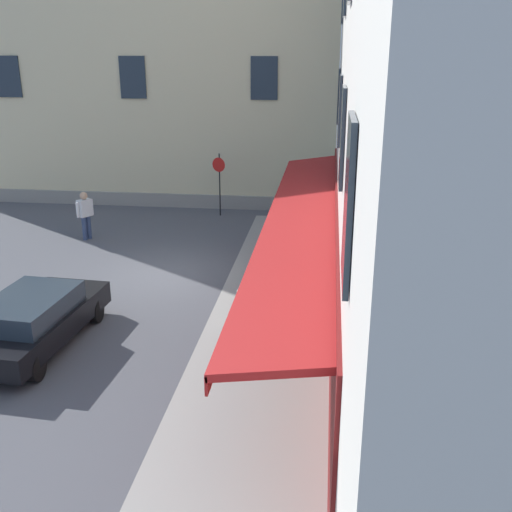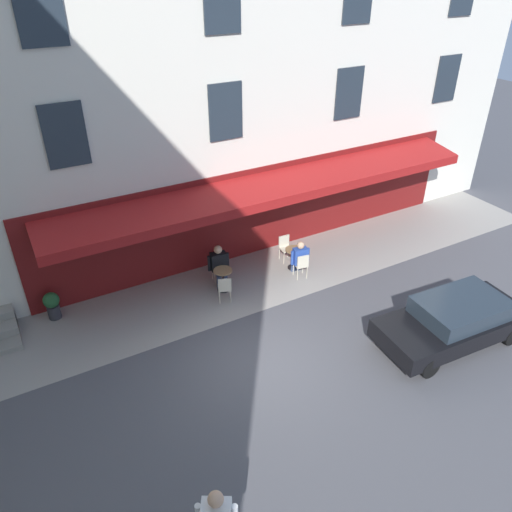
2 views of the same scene
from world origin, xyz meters
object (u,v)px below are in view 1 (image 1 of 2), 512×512
at_px(cafe_chair_cream_back_row, 258,265).
at_px(potted_plant_mid_terrace, 306,210).
at_px(cafe_table_near_entrance, 277,270).
at_px(cafe_chair_cream_kerbside, 243,302).
at_px(cafe_chair_cream_corner_right, 292,307).
at_px(walking_pedestrian_in_white, 85,212).
at_px(parked_car_black, 34,319).
at_px(seated_patron_in_blue, 251,298).
at_px(cafe_chair_cream_corner_left, 298,270).
at_px(cafe_table_mid_terrace, 267,307).
at_px(no_parking_sign, 219,173).
at_px(potted_plant_under_sign, 320,224).
at_px(potted_plant_by_steps, 292,208).
at_px(seated_companion_in_black, 291,264).

relative_size(cafe_chair_cream_back_row, potted_plant_mid_terrace, 1.07).
bearing_deg(cafe_table_near_entrance, cafe_chair_cream_kerbside, 166.03).
bearing_deg(cafe_chair_cream_corner_right, walking_pedestrian_in_white, 51.38).
bearing_deg(parked_car_black, potted_plant_mid_terrace, -27.06).
bearing_deg(parked_car_black, cafe_chair_cream_back_row, -44.82).
distance_m(cafe_table_near_entrance, potted_plant_mid_terrace, 6.95).
xyz_separation_m(cafe_chair_cream_back_row, cafe_chair_cream_corner_right, (-2.94, -1.21, 0.00)).
bearing_deg(seated_patron_in_blue, cafe_chair_cream_corner_left, -22.79).
relative_size(cafe_table_near_entrance, walking_pedestrian_in_white, 0.42).
xyz_separation_m(cafe_chair_cream_back_row, cafe_chair_cream_kerbside, (-2.79, 0.05, 0.00)).
xyz_separation_m(cafe_chair_cream_back_row, walking_pedestrian_in_white, (3.42, 6.75, 0.49)).
distance_m(cafe_table_mid_terrace, seated_patron_in_blue, 0.47).
relative_size(cafe_table_near_entrance, no_parking_sign, 0.29).
bearing_deg(cafe_chair_cream_corner_left, potted_plant_under_sign, -6.02).
bearing_deg(potted_plant_by_steps, seated_patron_in_blue, 177.91).
relative_size(walking_pedestrian_in_white, no_parking_sign, 0.68).
relative_size(cafe_chair_cream_corner_left, walking_pedestrian_in_white, 0.51).
xyz_separation_m(cafe_chair_cream_corner_right, seated_patron_in_blue, (0.11, 1.04, 0.15)).
bearing_deg(seated_companion_in_black, cafe_table_near_entrance, 80.84).
bearing_deg(seated_companion_in_black, walking_pedestrian_in_white, 64.38).
xyz_separation_m(seated_patron_in_blue, walking_pedestrian_in_white, (6.25, 6.92, 0.33)).
distance_m(cafe_table_mid_terrace, potted_plant_mid_terrace, 9.61).
relative_size(cafe_chair_cream_back_row, cafe_chair_cream_corner_left, 1.00).
distance_m(cafe_table_near_entrance, cafe_chair_cream_corner_right, 2.78).
distance_m(cafe_chair_cream_corner_left, parked_car_black, 7.35).
height_order(cafe_chair_cream_back_row, potted_plant_by_steps, cafe_chair_cream_back_row).
distance_m(seated_patron_in_blue, parked_car_black, 5.20).
bearing_deg(cafe_chair_cream_back_row, parked_car_black, 135.18).
bearing_deg(cafe_chair_cream_back_row, cafe_chair_cream_kerbside, 179.01).
bearing_deg(cafe_table_mid_terrace, potted_plant_mid_terrace, -3.41).
relative_size(cafe_chair_cream_corner_right, parked_car_black, 0.21).
distance_m(walking_pedestrian_in_white, potted_plant_under_sign, 8.63).
bearing_deg(seated_patron_in_blue, parked_car_black, 111.27).
bearing_deg(cafe_chair_cream_kerbside, no_parking_sign, 13.69).
xyz_separation_m(cafe_table_mid_terrace, potted_plant_mid_terrace, (9.60, -0.57, -0.01)).
distance_m(potted_plant_by_steps, potted_plant_under_sign, 2.73).
relative_size(cafe_chair_cream_back_row, cafe_chair_cream_corner_right, 1.00).
height_order(cafe_chair_cream_corner_right, parked_car_black, parked_car_black).
bearing_deg(seated_companion_in_black, cafe_table_mid_terrace, 170.77).
bearing_deg(no_parking_sign, cafe_chair_cream_back_row, -161.00).
bearing_deg(potted_plant_under_sign, no_parking_sign, 59.94).
relative_size(seated_companion_in_black, walking_pedestrian_in_white, 0.77).
height_order(cafe_table_near_entrance, cafe_chair_cream_back_row, cafe_chair_cream_back_row).
relative_size(cafe_table_near_entrance, cafe_chair_cream_back_row, 0.82).
bearing_deg(potted_plant_under_sign, cafe_chair_cream_corner_right, 175.95).
distance_m(cafe_chair_cream_back_row, parked_car_black, 6.65).
distance_m(cafe_table_near_entrance, seated_companion_in_black, 0.48).
height_order(seated_patron_in_blue, no_parking_sign, no_parking_sign).
height_order(cafe_table_near_entrance, potted_plant_mid_terrace, potted_plant_mid_terrace).
bearing_deg(cafe_table_near_entrance, potted_plant_by_steps, 0.45).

